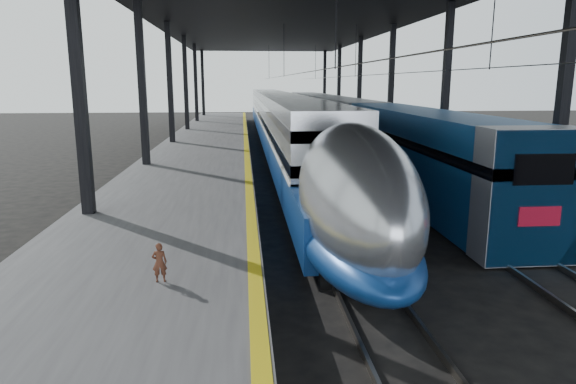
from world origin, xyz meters
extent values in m
plane|color=black|center=(0.00, 0.00, 0.00)|extent=(160.00, 160.00, 0.00)
cube|color=#4C4C4F|center=(-3.50, 20.00, 0.50)|extent=(6.00, 80.00, 1.00)
cube|color=yellow|center=(-0.70, 20.00, 1.00)|extent=(0.30, 80.00, 0.01)
cube|color=slate|center=(1.28, 20.00, 0.08)|extent=(0.08, 80.00, 0.16)
cube|color=slate|center=(2.72, 20.00, 0.08)|extent=(0.08, 80.00, 0.16)
cube|color=slate|center=(6.28, 20.00, 0.08)|extent=(0.08, 80.00, 0.16)
cube|color=slate|center=(7.72, 20.00, 0.08)|extent=(0.08, 80.00, 0.16)
cube|color=black|center=(-5.80, 5.00, 4.50)|extent=(0.35, 0.35, 9.00)
cube|color=black|center=(9.60, 5.00, 4.50)|extent=(0.35, 0.35, 9.00)
cube|color=black|center=(-5.80, 15.00, 4.50)|extent=(0.35, 0.35, 9.00)
cube|color=black|center=(9.60, 15.00, 4.50)|extent=(0.35, 0.35, 9.00)
cube|color=black|center=(-5.80, 25.00, 4.50)|extent=(0.35, 0.35, 9.00)
cube|color=black|center=(9.60, 25.00, 4.50)|extent=(0.35, 0.35, 9.00)
cube|color=black|center=(-5.80, 35.00, 4.50)|extent=(0.35, 0.35, 9.00)
cube|color=black|center=(9.60, 35.00, 4.50)|extent=(0.35, 0.35, 9.00)
cube|color=black|center=(-5.80, 45.00, 4.50)|extent=(0.35, 0.35, 9.00)
cube|color=black|center=(9.60, 45.00, 4.50)|extent=(0.35, 0.35, 9.00)
cube|color=black|center=(-5.80, 55.00, 4.50)|extent=(0.35, 0.35, 9.00)
cube|color=black|center=(9.60, 55.00, 4.50)|extent=(0.35, 0.35, 9.00)
cube|color=black|center=(1.90, 20.00, 9.25)|extent=(18.00, 75.00, 0.45)
cylinder|color=slate|center=(2.00, 20.00, 5.50)|extent=(0.03, 74.00, 0.03)
cylinder|color=slate|center=(7.00, 20.00, 5.50)|extent=(0.03, 74.00, 0.03)
cube|color=#ACAEB4|center=(2.00, 33.34, 2.23)|extent=(2.81, 57.00, 3.87)
cube|color=navy|center=(2.00, 31.84, 1.02)|extent=(2.88, 62.00, 1.50)
cube|color=silver|center=(2.00, 33.34, 1.79)|extent=(2.90, 57.00, 0.10)
cube|color=black|center=(2.00, 33.34, 3.34)|extent=(2.84, 57.00, 0.41)
cube|color=black|center=(2.00, 33.34, 2.23)|extent=(2.84, 57.00, 0.41)
ellipsoid|color=#ACAEB4|center=(2.00, 1.84, 2.08)|extent=(2.81, 8.40, 3.87)
ellipsoid|color=navy|center=(2.00, 1.84, 0.97)|extent=(2.88, 8.40, 1.64)
ellipsoid|color=black|center=(2.00, -0.76, 2.85)|extent=(1.45, 2.20, 0.87)
cube|color=black|center=(2.00, 1.84, 0.20)|extent=(2.13, 2.60, 0.40)
cube|color=black|center=(2.00, 23.84, 0.20)|extent=(2.13, 2.60, 0.40)
cube|color=navy|center=(7.00, 10.48, 1.97)|extent=(2.75, 18.00, 3.73)
cube|color=gray|center=(7.00, 2.08, 1.97)|extent=(2.80, 1.20, 3.78)
cube|color=black|center=(7.00, 1.46, 2.80)|extent=(1.67, 0.06, 0.84)
cube|color=#AF0D26|center=(7.00, 1.46, 1.52)|extent=(1.18, 0.06, 0.54)
cube|color=gray|center=(7.00, 29.48, 1.97)|extent=(2.75, 18.00, 3.73)
cube|color=gray|center=(7.00, 48.48, 1.97)|extent=(2.75, 18.00, 3.73)
cube|color=black|center=(7.00, 4.48, 0.18)|extent=(2.16, 2.40, 0.36)
cube|color=black|center=(7.00, 26.48, 0.18)|extent=(2.16, 2.40, 0.36)
imported|color=#51291B|center=(-2.66, -1.04, 1.42)|extent=(0.33, 0.23, 0.84)
camera|label=1|loc=(-0.90, -11.23, 5.04)|focal=32.00mm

